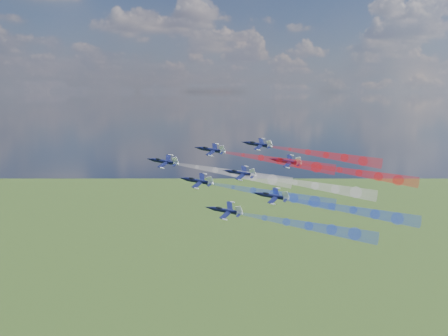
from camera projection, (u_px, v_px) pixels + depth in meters
jet_lead at (164, 162)px, 172.31m from camera, size 15.00×14.73×7.70m
trail_lead at (234, 173)px, 167.66m from camera, size 31.07×28.21×9.85m
jet_inner_left at (198, 181)px, 162.24m from camera, size 15.00×14.73×7.70m
trail_inner_left at (273, 194)px, 157.59m from camera, size 31.07×28.21×9.85m
jet_inner_right at (211, 150)px, 179.99m from camera, size 15.00×14.73×7.70m
trail_inner_right at (279, 161)px, 175.34m from camera, size 31.07×28.21×9.85m
jet_outer_left at (225, 211)px, 149.03m from camera, size 15.00×14.73×7.70m
trail_outer_left at (309, 226)px, 144.38m from camera, size 31.07×28.21×9.85m
jet_center_third at (240, 173)px, 166.58m from camera, size 15.00×14.73×7.70m
trail_center_third at (315, 186)px, 161.93m from camera, size 31.07×28.21×9.85m
jet_outer_right at (258, 144)px, 183.92m from camera, size 15.00×14.73×7.70m
trail_outer_right at (326, 155)px, 179.27m from camera, size 31.07×28.21×9.85m
jet_rear_left at (272, 196)px, 156.05m from camera, size 15.00×14.73×7.70m
trail_rear_left at (353, 210)px, 151.40m from camera, size 31.07×28.21×9.85m
jet_rear_right at (287, 162)px, 175.30m from camera, size 15.00×14.73×7.70m
trail_rear_right at (359, 173)px, 170.65m from camera, size 31.07×28.21×9.85m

